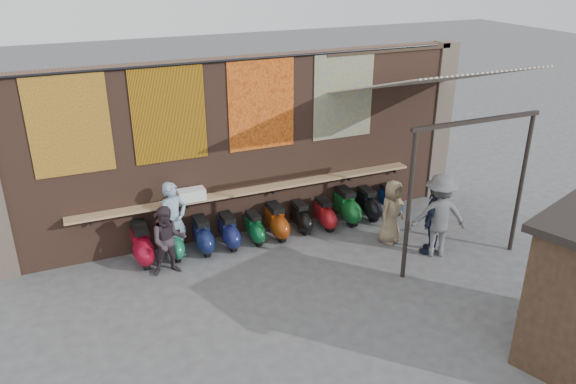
% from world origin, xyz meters
% --- Properties ---
extents(ground, '(70.00, 70.00, 0.00)m').
position_xyz_m(ground, '(0.00, 0.00, 0.00)').
color(ground, '#474749').
rests_on(ground, ground).
extents(brick_wall, '(10.00, 0.40, 4.00)m').
position_xyz_m(brick_wall, '(0.00, 2.70, 2.00)').
color(brick_wall, brown).
rests_on(brick_wall, ground).
extents(pier_right, '(0.50, 0.50, 4.00)m').
position_xyz_m(pier_right, '(5.20, 2.70, 2.00)').
color(pier_right, '#4C4238').
rests_on(pier_right, ground).
extents(eating_counter, '(8.00, 0.32, 0.05)m').
position_xyz_m(eating_counter, '(0.00, 2.33, 1.10)').
color(eating_counter, '#9E7A51').
rests_on(eating_counter, brick_wall).
extents(shelf_box, '(0.58, 0.31, 0.24)m').
position_xyz_m(shelf_box, '(-1.41, 2.30, 1.25)').
color(shelf_box, white).
rests_on(shelf_box, eating_counter).
extents(tapestry_redgold, '(1.50, 0.02, 2.00)m').
position_xyz_m(tapestry_redgold, '(-3.60, 2.48, 3.00)').
color(tapestry_redgold, maroon).
rests_on(tapestry_redgold, brick_wall).
extents(tapestry_sun, '(1.50, 0.02, 2.00)m').
position_xyz_m(tapestry_sun, '(-1.70, 2.48, 3.00)').
color(tapestry_sun, orange).
rests_on(tapestry_sun, brick_wall).
extents(tapestry_orange, '(1.50, 0.02, 2.00)m').
position_xyz_m(tapestry_orange, '(0.30, 2.48, 3.00)').
color(tapestry_orange, orange).
rests_on(tapestry_orange, brick_wall).
extents(tapestry_multi, '(1.50, 0.02, 2.00)m').
position_xyz_m(tapestry_multi, '(2.30, 2.48, 3.00)').
color(tapestry_multi, '#295F98').
rests_on(tapestry_multi, brick_wall).
extents(hang_rail, '(9.50, 0.06, 0.06)m').
position_xyz_m(hang_rail, '(0.00, 2.47, 3.98)').
color(hang_rail, black).
rests_on(hang_rail, brick_wall).
extents(scooter_stool_0, '(0.40, 0.89, 0.84)m').
position_xyz_m(scooter_stool_0, '(-2.58, 2.03, 0.42)').
color(scooter_stool_0, maroon).
rests_on(scooter_stool_0, ground).
extents(scooter_stool_1, '(0.33, 0.73, 0.70)m').
position_xyz_m(scooter_stool_1, '(-1.92, 2.01, 0.35)').
color(scooter_stool_1, '#1C714D').
rests_on(scooter_stool_1, ground).
extents(scooter_stool_2, '(0.36, 0.80, 0.76)m').
position_xyz_m(scooter_stool_2, '(-1.30, 2.00, 0.38)').
color(scooter_stool_2, '#131D48').
rests_on(scooter_stool_2, ground).
extents(scooter_stool_3, '(0.35, 0.77, 0.73)m').
position_xyz_m(scooter_stool_3, '(-0.71, 1.98, 0.37)').
color(scooter_stool_3, '#171C50').
rests_on(scooter_stool_3, ground).
extents(scooter_stool_4, '(0.32, 0.70, 0.67)m').
position_xyz_m(scooter_stool_4, '(-0.11, 1.98, 0.33)').
color(scooter_stool_4, '#0B5226').
rests_on(scooter_stool_4, ground).
extents(scooter_stool_5, '(0.37, 0.81, 0.77)m').
position_xyz_m(scooter_stool_5, '(0.42, 1.97, 0.39)').
color(scooter_stool_5, '#85320C').
rests_on(scooter_stool_5, ground).
extents(scooter_stool_6, '(0.33, 0.72, 0.69)m').
position_xyz_m(scooter_stool_6, '(1.06, 2.04, 0.34)').
color(scooter_stool_6, black).
rests_on(scooter_stool_6, ground).
extents(scooter_stool_7, '(0.33, 0.74, 0.70)m').
position_xyz_m(scooter_stool_7, '(1.63, 1.97, 0.35)').
color(scooter_stool_7, maroon).
rests_on(scooter_stool_7, ground).
extents(scooter_stool_8, '(0.39, 0.87, 0.82)m').
position_xyz_m(scooter_stool_8, '(2.25, 2.03, 0.41)').
color(scooter_stool_8, '#105421').
rests_on(scooter_stool_8, ground).
extents(scooter_stool_9, '(0.35, 0.78, 0.74)m').
position_xyz_m(scooter_stool_9, '(2.84, 2.02, 0.37)').
color(scooter_stool_9, black).
rests_on(scooter_stool_9, ground).
extents(scooter_stool_10, '(0.33, 0.74, 0.70)m').
position_xyz_m(scooter_stool_10, '(3.49, 2.04, 0.35)').
color(scooter_stool_10, navy).
rests_on(scooter_stool_10, ground).
extents(diner_left, '(0.73, 0.62, 1.71)m').
position_xyz_m(diner_left, '(-1.88, 2.00, 0.86)').
color(diner_left, '#809DBA').
rests_on(diner_left, ground).
extents(diner_right, '(0.76, 0.61, 1.47)m').
position_xyz_m(diner_right, '(-2.14, 1.40, 0.73)').
color(diner_right, '#33282E').
rests_on(diner_right, ground).
extents(shopper_navy, '(1.01, 0.86, 1.63)m').
position_xyz_m(shopper_navy, '(3.22, 0.01, 0.81)').
color(shopper_navy, black).
rests_on(shopper_navy, ground).
extents(shopper_grey, '(1.35, 1.06, 1.84)m').
position_xyz_m(shopper_grey, '(3.26, -0.10, 0.92)').
color(shopper_grey, '#595A5E').
rests_on(shopper_grey, ground).
extents(shopper_tan, '(0.84, 0.70, 1.47)m').
position_xyz_m(shopper_tan, '(2.68, 0.78, 0.73)').
color(shopper_tan, '#7C694F').
rests_on(shopper_tan, ground).
extents(stall_sign, '(1.14, 0.44, 0.50)m').
position_xyz_m(stall_sign, '(3.18, -3.05, 1.71)').
color(stall_sign, gold).
rests_on(stall_sign, market_stall).
extents(stall_shelf, '(1.74, 0.70, 0.06)m').
position_xyz_m(stall_shelf, '(3.18, -3.05, 0.86)').
color(stall_shelf, '#473321').
rests_on(stall_shelf, market_stall).
extents(awning_canvas, '(3.20, 3.28, 0.97)m').
position_xyz_m(awning_canvas, '(3.50, 0.90, 3.55)').
color(awning_canvas, beige).
rests_on(awning_canvas, brick_wall).
extents(awning_ledger, '(3.30, 0.08, 0.12)m').
position_xyz_m(awning_ledger, '(3.50, 2.49, 3.95)').
color(awning_ledger, '#33261C').
rests_on(awning_ledger, brick_wall).
extents(awning_header, '(3.00, 0.08, 0.08)m').
position_xyz_m(awning_header, '(3.50, -0.60, 3.08)').
color(awning_header, black).
rests_on(awning_header, awning_post_left).
extents(awning_post_left, '(0.09, 0.09, 3.10)m').
position_xyz_m(awning_post_left, '(2.10, -0.60, 1.55)').
color(awning_post_left, black).
rests_on(awning_post_left, ground).
extents(awning_post_right, '(0.09, 0.09, 3.10)m').
position_xyz_m(awning_post_right, '(4.90, -0.60, 1.55)').
color(awning_post_right, black).
rests_on(awning_post_right, ground).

